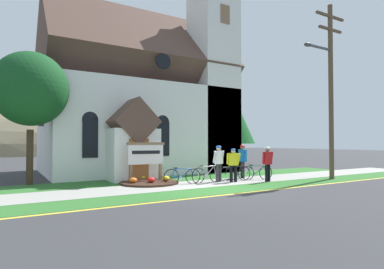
% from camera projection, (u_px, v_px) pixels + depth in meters
% --- Properties ---
extents(ground, '(140.00, 140.00, 0.00)m').
position_uv_depth(ground, '(171.00, 180.00, 16.06)').
color(ground, '#333335').
extents(sidewalk_slab, '(32.00, 2.34, 0.01)m').
position_uv_depth(sidewalk_slab, '(198.00, 184.00, 14.37)').
color(sidewalk_slab, '#99968E').
rests_on(sidewalk_slab, ground).
extents(grass_verge, '(32.00, 1.71, 0.01)m').
position_uv_depth(grass_verge, '(225.00, 190.00, 12.64)').
color(grass_verge, '#2D6628').
rests_on(grass_verge, ground).
extents(church_lawn, '(24.00, 2.58, 0.01)m').
position_uv_depth(church_lawn, '(173.00, 179.00, 16.48)').
color(church_lawn, '#2D6628').
rests_on(church_lawn, ground).
extents(curb_paint_stripe, '(28.00, 0.16, 0.01)m').
position_uv_depth(curb_paint_stripe, '(241.00, 193.00, 11.78)').
color(curb_paint_stripe, yellow).
rests_on(curb_paint_stripe, ground).
extents(church_building, '(11.94, 9.85, 14.07)m').
position_uv_depth(church_building, '(145.00, 99.00, 21.08)').
color(church_building, white).
rests_on(church_building, ground).
extents(church_sign, '(1.88, 0.17, 1.91)m').
position_uv_depth(church_sign, '(146.00, 155.00, 14.87)').
color(church_sign, '#7F6047').
rests_on(church_sign, ground).
extents(flower_bed, '(2.70, 2.70, 0.34)m').
position_uv_depth(flower_bed, '(149.00, 182.00, 14.48)').
color(flower_bed, '#382319').
rests_on(flower_bed, ground).
extents(bicycle_red, '(1.72, 0.38, 0.78)m').
position_uv_depth(bicycle_red, '(235.00, 173.00, 15.68)').
color(bicycle_red, black).
rests_on(bicycle_red, ground).
extents(bicycle_orange, '(1.65, 0.58, 0.80)m').
position_uv_depth(bicycle_orange, '(256.00, 172.00, 16.03)').
color(bicycle_orange, black).
rests_on(bicycle_orange, ground).
extents(bicycle_black, '(1.81, 0.21, 0.85)m').
position_uv_depth(bicycle_black, '(207.00, 174.00, 14.90)').
color(bicycle_black, black).
rests_on(bicycle_black, ground).
extents(bicycle_white, '(1.68, 0.49, 0.79)m').
position_uv_depth(bicycle_white, '(182.00, 176.00, 14.38)').
color(bicycle_white, black).
rests_on(bicycle_white, ground).
extents(cyclist_in_blue_jersey, '(0.67, 0.31, 1.70)m').
position_uv_depth(cyclist_in_blue_jersey, '(268.00, 161.00, 15.20)').
color(cyclist_in_blue_jersey, black).
rests_on(cyclist_in_blue_jersey, ground).
extents(cyclist_in_white_jersey, '(0.67, 0.38, 1.76)m').
position_uv_depth(cyclist_in_white_jersey, '(219.00, 160.00, 15.12)').
color(cyclist_in_white_jersey, '#2D2D33').
rests_on(cyclist_in_white_jersey, ground).
extents(cyclist_in_yellow_jersey, '(0.29, 0.76, 1.78)m').
position_uv_depth(cyclist_in_yellow_jersey, '(243.00, 158.00, 16.83)').
color(cyclist_in_yellow_jersey, '#2D2D33').
rests_on(cyclist_in_yellow_jersey, ground).
extents(cyclist_in_green_jersey, '(0.60, 0.39, 1.62)m').
position_uv_depth(cyclist_in_green_jersey, '(233.00, 163.00, 15.08)').
color(cyclist_in_green_jersey, black).
rests_on(cyclist_in_green_jersey, ground).
extents(utility_pole, '(3.12, 0.28, 9.18)m').
position_uv_depth(utility_pole, '(330.00, 82.00, 16.42)').
color(utility_pole, brown).
rests_on(utility_pole, ground).
extents(roadside_conifer, '(4.18, 4.18, 6.60)m').
position_uv_depth(roadside_conifer, '(231.00, 116.00, 27.13)').
color(roadside_conifer, '#3D2D1E').
rests_on(roadside_conifer, ground).
extents(yard_deciduous_tree, '(3.30, 3.30, 6.04)m').
position_uv_depth(yard_deciduous_tree, '(31.00, 89.00, 14.26)').
color(yard_deciduous_tree, '#3D2D1E').
rests_on(yard_deciduous_tree, ground).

